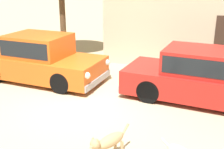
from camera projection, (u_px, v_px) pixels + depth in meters
name	position (u px, v px, depth m)	size (l,w,h in m)	color
ground_plane	(81.00, 104.00, 7.97)	(80.00, 80.00, 0.00)	tan
parked_sedan_nearest	(40.00, 58.00, 9.64)	(4.46, 1.97, 1.56)	#D15619
parked_sedan_second	(201.00, 75.00, 8.03)	(4.52, 2.06, 1.48)	#AD1E19
stray_dog_spotted	(108.00, 142.00, 5.37)	(0.51, 1.01, 0.65)	tan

